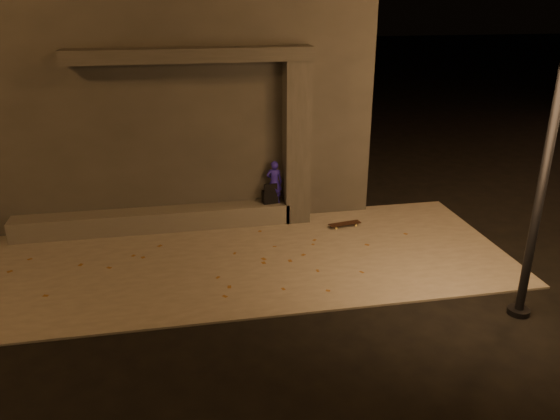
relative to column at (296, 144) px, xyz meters
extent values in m
plane|color=black|center=(-1.70, -3.75, -1.84)|extent=(120.00, 120.00, 0.00)
cube|color=#68625C|center=(-1.70, -1.75, -1.82)|extent=(11.00, 4.40, 0.04)
cube|color=#373532|center=(-2.70, 2.75, 0.76)|extent=(9.00, 5.00, 5.20)
cube|color=#595651|center=(-3.20, 0.00, -1.58)|extent=(6.00, 0.55, 0.45)
cube|color=#373532|center=(0.00, 0.00, 0.00)|extent=(0.55, 0.55, 3.60)
cube|color=#373532|center=(-2.20, 0.05, 1.94)|extent=(5.00, 0.70, 0.28)
imported|color=#2318A0|center=(-0.50, 0.00, -0.86)|extent=(0.40, 0.32, 0.98)
cube|color=black|center=(-0.60, 0.00, -1.21)|extent=(0.36, 0.26, 0.28)
cube|color=black|center=(-0.60, 0.00, -0.97)|extent=(0.30, 0.07, 0.20)
cube|color=black|center=(0.99, -0.65, -1.73)|extent=(0.76, 0.31, 0.02)
cylinder|color=#D9B857|center=(1.22, -0.54, -1.77)|extent=(0.06, 0.04, 0.05)
cylinder|color=#D9B857|center=(1.24, -0.68, -1.77)|extent=(0.06, 0.04, 0.05)
cylinder|color=#D9B857|center=(0.74, -0.62, -1.77)|extent=(0.06, 0.04, 0.05)
cylinder|color=#D9B857|center=(0.76, -0.76, -1.77)|extent=(0.06, 0.04, 0.05)
cube|color=#99999E|center=(1.23, -0.61, -1.74)|extent=(0.07, 0.16, 0.02)
cube|color=#99999E|center=(0.75, -0.69, -1.74)|extent=(0.07, 0.16, 0.02)
cylinder|color=black|center=(2.76, -4.59, -1.79)|extent=(0.36, 0.36, 0.10)
camera|label=1|loc=(-2.56, -11.45, 3.08)|focal=35.00mm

